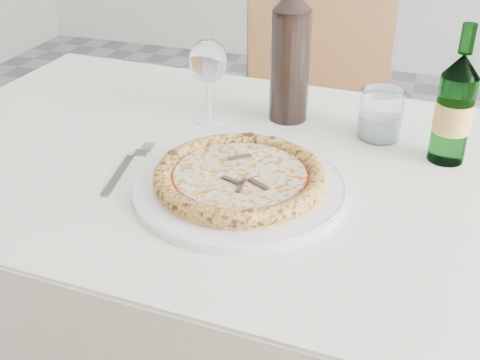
{
  "coord_description": "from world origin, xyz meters",
  "views": [
    {
      "loc": [
        0.09,
        -0.62,
        1.25
      ],
      "look_at": [
        -0.17,
        0.16,
        0.78
      ],
      "focal_mm": 45.0,
      "sensor_mm": 36.0,
      "label": 1
    }
  ],
  "objects_px": {
    "dining_table": "(257,210)",
    "wine_glass": "(208,63)",
    "tumbler": "(380,117)",
    "chair_far": "(324,116)",
    "pizza": "(240,177)",
    "plate": "(240,186)",
    "wine_bottle": "(290,54)",
    "beer_bottle": "(454,109)"
  },
  "relations": [
    {
      "from": "tumbler",
      "to": "wine_bottle",
      "type": "height_order",
      "value": "wine_bottle"
    },
    {
      "from": "dining_table",
      "to": "wine_bottle",
      "type": "distance_m",
      "value": 0.31
    },
    {
      "from": "tumbler",
      "to": "wine_glass",
      "type": "bearing_deg",
      "value": -174.36
    },
    {
      "from": "wine_bottle",
      "to": "dining_table",
      "type": "bearing_deg",
      "value": -90.0
    },
    {
      "from": "pizza",
      "to": "chair_far",
      "type": "bearing_deg",
      "value": 91.52
    },
    {
      "from": "chair_far",
      "to": "beer_bottle",
      "type": "height_order",
      "value": "beer_bottle"
    },
    {
      "from": "plate",
      "to": "wine_bottle",
      "type": "relative_size",
      "value": 1.11
    },
    {
      "from": "dining_table",
      "to": "tumbler",
      "type": "relative_size",
      "value": 14.96
    },
    {
      "from": "pizza",
      "to": "tumbler",
      "type": "bearing_deg",
      "value": 56.07
    },
    {
      "from": "dining_table",
      "to": "beer_bottle",
      "type": "distance_m",
      "value": 0.38
    },
    {
      "from": "chair_far",
      "to": "beer_bottle",
      "type": "distance_m",
      "value": 0.77
    },
    {
      "from": "dining_table",
      "to": "wine_bottle",
      "type": "xyz_separation_m",
      "value": [
        0.0,
        0.2,
        0.23
      ]
    },
    {
      "from": "pizza",
      "to": "tumbler",
      "type": "height_order",
      "value": "tumbler"
    },
    {
      "from": "dining_table",
      "to": "tumbler",
      "type": "distance_m",
      "value": 0.29
    },
    {
      "from": "chair_far",
      "to": "wine_glass",
      "type": "relative_size",
      "value": 5.62
    },
    {
      "from": "plate",
      "to": "beer_bottle",
      "type": "xyz_separation_m",
      "value": [
        0.31,
        0.22,
        0.09
      ]
    },
    {
      "from": "pizza",
      "to": "wine_bottle",
      "type": "xyz_separation_m",
      "value": [
        0.0,
        0.3,
        0.11
      ]
    },
    {
      "from": "tumbler",
      "to": "chair_far",
      "type": "bearing_deg",
      "value": 110.03
    },
    {
      "from": "pizza",
      "to": "plate",
      "type": "bearing_deg",
      "value": -19.36
    },
    {
      "from": "dining_table",
      "to": "wine_glass",
      "type": "relative_size",
      "value": 8.23
    },
    {
      "from": "tumbler",
      "to": "beer_bottle",
      "type": "distance_m",
      "value": 0.15
    },
    {
      "from": "plate",
      "to": "wine_bottle",
      "type": "xyz_separation_m",
      "value": [
        0.0,
        0.3,
        0.12
      ]
    },
    {
      "from": "plate",
      "to": "beer_bottle",
      "type": "bearing_deg",
      "value": 35.19
    },
    {
      "from": "wine_glass",
      "to": "beer_bottle",
      "type": "relative_size",
      "value": 0.69
    },
    {
      "from": "wine_glass",
      "to": "wine_bottle",
      "type": "xyz_separation_m",
      "value": [
        0.15,
        0.06,
        0.01
      ]
    },
    {
      "from": "chair_far",
      "to": "wine_bottle",
      "type": "bearing_deg",
      "value": -87.63
    },
    {
      "from": "chair_far",
      "to": "pizza",
      "type": "relative_size",
      "value": 3.38
    },
    {
      "from": "plate",
      "to": "tumbler",
      "type": "height_order",
      "value": "tumbler"
    },
    {
      "from": "chair_far",
      "to": "beer_bottle",
      "type": "bearing_deg",
      "value": -62.07
    },
    {
      "from": "dining_table",
      "to": "beer_bottle",
      "type": "relative_size",
      "value": 5.66
    },
    {
      "from": "wine_bottle",
      "to": "pizza",
      "type": "bearing_deg",
      "value": -90.0
    },
    {
      "from": "tumbler",
      "to": "wine_bottle",
      "type": "distance_m",
      "value": 0.21
    },
    {
      "from": "chair_far",
      "to": "wine_bottle",
      "type": "xyz_separation_m",
      "value": [
        0.02,
        -0.54,
        0.36
      ]
    },
    {
      "from": "tumbler",
      "to": "wine_bottle",
      "type": "bearing_deg",
      "value": 171.36
    },
    {
      "from": "wine_glass",
      "to": "tumbler",
      "type": "height_order",
      "value": "wine_glass"
    },
    {
      "from": "plate",
      "to": "wine_bottle",
      "type": "height_order",
      "value": "wine_bottle"
    },
    {
      "from": "wine_glass",
      "to": "tumbler",
      "type": "bearing_deg",
      "value": 5.64
    },
    {
      "from": "chair_far",
      "to": "tumbler",
      "type": "relative_size",
      "value": 10.21
    },
    {
      "from": "plate",
      "to": "wine_glass",
      "type": "height_order",
      "value": "wine_glass"
    },
    {
      "from": "wine_glass",
      "to": "tumbler",
      "type": "distance_m",
      "value": 0.34
    },
    {
      "from": "plate",
      "to": "tumbler",
      "type": "relative_size",
      "value": 3.79
    },
    {
      "from": "beer_bottle",
      "to": "wine_bottle",
      "type": "distance_m",
      "value": 0.32
    }
  ]
}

